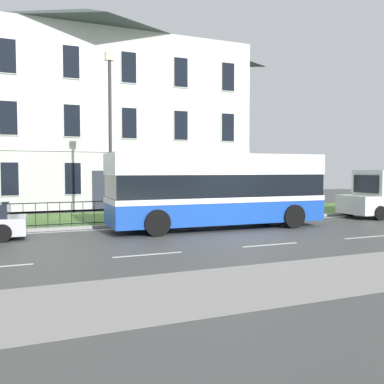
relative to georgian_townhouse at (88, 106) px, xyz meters
name	(u,v)px	position (x,y,z in m)	size (l,w,h in m)	color
ground_plane	(228,233)	(2.87, -14.86, -6.64)	(60.00, 56.00, 0.18)	#454644
georgian_townhouse	(88,106)	(0.00, 0.00, 0.00)	(19.78, 9.58, 12.92)	silver
iron_verge_railing	(132,211)	(0.00, -11.52, -6.00)	(13.13, 0.04, 0.97)	black
single_decker_bus	(217,189)	(3.02, -13.59, -5.04)	(8.85, 2.75, 3.00)	blue
street_lamp_post	(110,126)	(-0.74, -10.80, -2.37)	(0.36, 0.24, 7.26)	#333338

